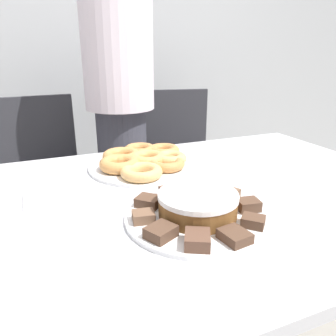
{
  "coord_description": "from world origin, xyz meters",
  "views": [
    {
      "loc": [
        -0.36,
        -0.74,
        1.1
      ],
      "look_at": [
        -0.03,
        0.05,
        0.8
      ],
      "focal_mm": 35.0,
      "sensor_mm": 36.0,
      "label": 1
    }
  ],
  "objects_px": {
    "person_standing": "(120,94)",
    "frosted_cake": "(198,204)",
    "plate_donuts": "(148,165)",
    "napkin": "(53,197)",
    "office_chair_right": "(180,171)",
    "plate_cake": "(197,217)",
    "office_chair_left": "(46,190)"
  },
  "relations": [
    {
      "from": "office_chair_left",
      "to": "plate_donuts",
      "type": "relative_size",
      "value": 2.24
    },
    {
      "from": "person_standing",
      "to": "napkin",
      "type": "xyz_separation_m",
      "value": [
        -0.37,
        -0.69,
        -0.18
      ]
    },
    {
      "from": "frosted_cake",
      "to": "person_standing",
      "type": "bearing_deg",
      "value": 85.69
    },
    {
      "from": "office_chair_right",
      "to": "plate_cake",
      "type": "height_order",
      "value": "office_chair_right"
    },
    {
      "from": "office_chair_right",
      "to": "frosted_cake",
      "type": "height_order",
      "value": "office_chair_right"
    },
    {
      "from": "office_chair_left",
      "to": "plate_donuts",
      "type": "xyz_separation_m",
      "value": [
        0.32,
        -0.7,
        0.32
      ]
    },
    {
      "from": "office_chair_right",
      "to": "plate_donuts",
      "type": "height_order",
      "value": "office_chair_right"
    },
    {
      "from": "office_chair_right",
      "to": "napkin",
      "type": "height_order",
      "value": "office_chair_right"
    },
    {
      "from": "frosted_cake",
      "to": "napkin",
      "type": "bearing_deg",
      "value": 140.13
    },
    {
      "from": "office_chair_right",
      "to": "napkin",
      "type": "bearing_deg",
      "value": -119.85
    },
    {
      "from": "person_standing",
      "to": "office_chair_right",
      "type": "distance_m",
      "value": 0.64
    },
    {
      "from": "plate_donuts",
      "to": "frosted_cake",
      "type": "height_order",
      "value": "frosted_cake"
    },
    {
      "from": "napkin",
      "to": "office_chair_left",
      "type": "bearing_deg",
      "value": 90.47
    },
    {
      "from": "person_standing",
      "to": "plate_cake",
      "type": "xyz_separation_m",
      "value": [
        -0.07,
        -0.94,
        -0.17
      ]
    },
    {
      "from": "plate_donuts",
      "to": "frosted_cake",
      "type": "distance_m",
      "value": 0.4
    },
    {
      "from": "office_chair_left",
      "to": "office_chair_right",
      "type": "bearing_deg",
      "value": -3.59
    },
    {
      "from": "napkin",
      "to": "office_chair_right",
      "type": "bearing_deg",
      "value": 47.94
    },
    {
      "from": "plate_donuts",
      "to": "napkin",
      "type": "relative_size",
      "value": 2.67
    },
    {
      "from": "person_standing",
      "to": "frosted_cake",
      "type": "distance_m",
      "value": 0.95
    },
    {
      "from": "office_chair_left",
      "to": "frosted_cake",
      "type": "relative_size",
      "value": 4.83
    },
    {
      "from": "plate_donuts",
      "to": "napkin",
      "type": "bearing_deg",
      "value": -155.64
    },
    {
      "from": "person_standing",
      "to": "office_chair_right",
      "type": "bearing_deg",
      "value": 21.63
    },
    {
      "from": "office_chair_right",
      "to": "plate_cake",
      "type": "bearing_deg",
      "value": -100.55
    },
    {
      "from": "office_chair_right",
      "to": "office_chair_left",
      "type": "bearing_deg",
      "value": -167.88
    },
    {
      "from": "office_chair_left",
      "to": "plate_cake",
      "type": "distance_m",
      "value": 1.18
    },
    {
      "from": "napkin",
      "to": "plate_donuts",
      "type": "bearing_deg",
      "value": 24.36
    },
    {
      "from": "office_chair_left",
      "to": "plate_cake",
      "type": "xyz_separation_m",
      "value": [
        0.31,
        -1.09,
        0.32
      ]
    },
    {
      "from": "plate_donuts",
      "to": "frosted_cake",
      "type": "xyz_separation_m",
      "value": [
        -0.02,
        -0.39,
        0.03
      ]
    },
    {
      "from": "plate_donuts",
      "to": "napkin",
      "type": "height_order",
      "value": "plate_donuts"
    },
    {
      "from": "office_chair_left",
      "to": "frosted_cake",
      "type": "bearing_deg",
      "value": -77.79
    },
    {
      "from": "plate_donuts",
      "to": "frosted_cake",
      "type": "relative_size",
      "value": 2.15
    },
    {
      "from": "office_chair_left",
      "to": "napkin",
      "type": "bearing_deg",
      "value": -93.03
    }
  ]
}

